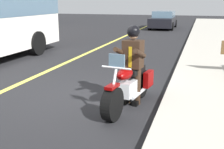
# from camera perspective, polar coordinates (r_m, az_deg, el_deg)

# --- Properties ---
(ground_plane) EXTENTS (80.00, 80.00, 0.00)m
(ground_plane) POSITION_cam_1_polar(r_m,az_deg,el_deg) (7.02, -6.43, -4.21)
(ground_plane) COLOR black
(lane_center_stripe) EXTENTS (60.00, 0.16, 0.01)m
(lane_center_stripe) POSITION_cam_1_polar(r_m,az_deg,el_deg) (8.00, -19.69, -2.59)
(lane_center_stripe) COLOR #E5DB4C
(lane_center_stripe) RESTS_ON ground_plane
(motorcycle_main) EXTENTS (2.22, 0.79, 1.26)m
(motorcycle_main) POSITION_cam_1_polar(r_m,az_deg,el_deg) (6.18, 3.42, -2.35)
(motorcycle_main) COLOR black
(motorcycle_main) RESTS_ON ground_plane
(rider_main) EXTENTS (0.67, 0.61, 1.74)m
(rider_main) POSITION_cam_1_polar(r_m,az_deg,el_deg) (6.21, 4.13, 3.28)
(rider_main) COLOR black
(rider_main) RESTS_ON ground_plane
(car_silver) EXTENTS (4.60, 1.92, 1.40)m
(car_silver) POSITION_cam_1_polar(r_m,az_deg,el_deg) (24.25, 10.16, 10.61)
(car_silver) COLOR black
(car_silver) RESTS_ON ground_plane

